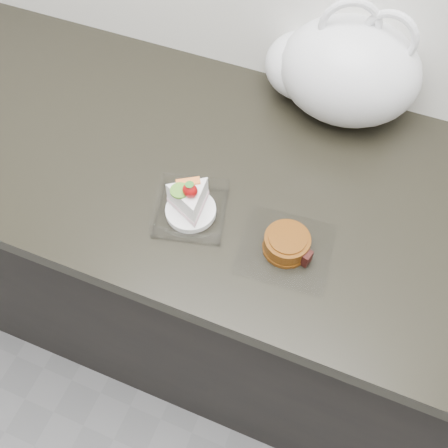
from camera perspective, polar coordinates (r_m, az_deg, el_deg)
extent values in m
cube|color=black|center=(1.42, 1.28, -6.23)|extent=(2.00, 0.60, 0.86)
cube|color=black|center=(1.04, 1.74, 5.15)|extent=(2.04, 0.64, 0.04)
cube|color=white|center=(0.97, -3.79, 1.24)|extent=(0.16, 0.16, 0.00)
cylinder|color=white|center=(0.96, -3.81, 1.53)|extent=(0.10, 0.10, 0.01)
ellipsoid|color=#B60C0C|center=(0.89, -3.91, 3.85)|extent=(0.03, 0.02, 0.03)
cone|color=#2D7223|center=(0.88, -3.96, 4.40)|extent=(0.02, 0.02, 0.01)
cylinder|color=#569E2E|center=(0.90, -5.09, 3.83)|extent=(0.04, 0.04, 0.00)
cube|color=orange|center=(0.92, -4.13, 4.83)|extent=(0.05, 0.04, 0.00)
cube|color=white|center=(0.93, 7.06, -2.82)|extent=(0.18, 0.17, 0.00)
cylinder|color=brown|center=(0.91, 7.18, -2.22)|extent=(0.10, 0.10, 0.04)
cylinder|color=brown|center=(0.92, 7.09, -2.66)|extent=(0.11, 0.11, 0.01)
cylinder|color=brown|center=(0.90, 7.31, -1.58)|extent=(0.08, 0.08, 0.00)
cube|color=black|center=(0.91, 9.16, -3.73)|extent=(0.03, 0.03, 0.03)
ellipsoid|color=white|center=(1.10, 14.07, 16.49)|extent=(0.31, 0.25, 0.22)
ellipsoid|color=white|center=(1.14, 9.14, 17.39)|extent=(0.18, 0.16, 0.14)
torus|color=white|center=(1.05, 14.19, 20.95)|extent=(0.12, 0.04, 0.12)
torus|color=white|center=(1.05, 18.40, 19.58)|extent=(0.11, 0.03, 0.11)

